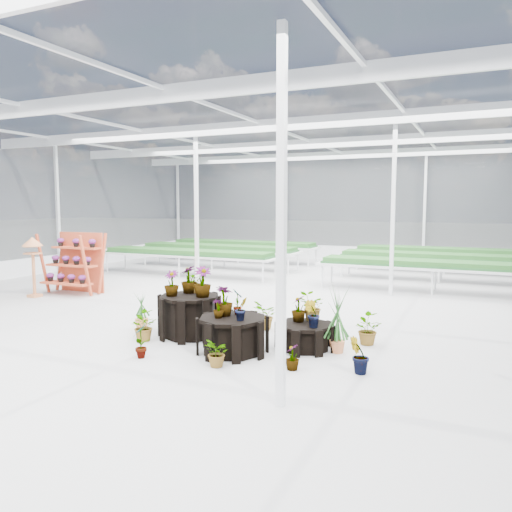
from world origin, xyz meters
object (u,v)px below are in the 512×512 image
at_px(plinth_low, 304,337).
at_px(shelf_rack, 73,263).
at_px(plinth_mid, 233,335).
at_px(plinth_tall, 189,316).
at_px(bird_table, 33,267).

relative_size(plinth_low, shelf_rack, 0.59).
distance_m(plinth_mid, plinth_low, 1.22).
bearing_deg(plinth_tall, plinth_low, 2.60).
bearing_deg(plinth_mid, plinth_low, 34.99).
height_order(plinth_tall, bird_table, bird_table).
relative_size(plinth_tall, plinth_mid, 0.98).
height_order(plinth_low, shelf_rack, shelf_rack).
height_order(plinth_mid, plinth_low, plinth_mid).
relative_size(shelf_rack, bird_table, 1.04).
distance_m(plinth_low, bird_table, 8.18).
relative_size(plinth_tall, plinth_low, 1.16).
distance_m(plinth_tall, shelf_rack, 5.83).
height_order(plinth_tall, plinth_low, plinth_tall).
height_order(shelf_rack, bird_table, shelf_rack).
bearing_deg(plinth_low, plinth_mid, -145.01).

